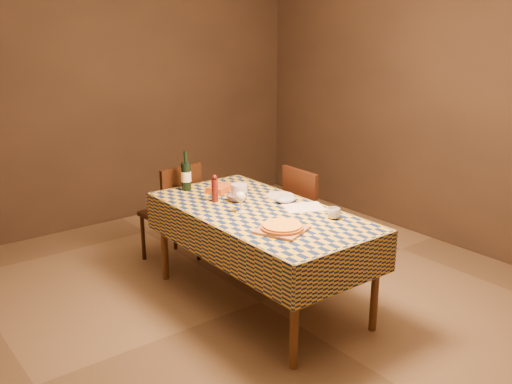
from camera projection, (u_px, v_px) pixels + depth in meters
room at (260, 134)px, 4.12m from camera, size 5.00×5.10×2.70m
dining_table at (260, 220)px, 4.32m from camera, size 0.94×1.84×0.77m
cutting_board at (282, 230)px, 3.87m from camera, size 0.39×0.39×0.02m
pizza at (282, 227)px, 3.86m from camera, size 0.36×0.36×0.03m
pepper_mill at (215, 189)px, 4.46m from camera, size 0.06×0.06×0.22m
bowl at (237, 198)px, 4.50m from camera, size 0.18×0.18×0.05m
wine_glass at (240, 198)px, 4.21m from camera, size 0.08×0.08×0.16m
wine_bottle at (186, 176)px, 4.76m from camera, size 0.10×0.10×0.33m
deli_tub at (239, 191)px, 4.58m from camera, size 0.16×0.16×0.11m
takeout_container at (220, 189)px, 4.74m from camera, size 0.25×0.22×0.05m
white_plate at (280, 196)px, 4.62m from camera, size 0.29×0.29×0.01m
tumbler at (334, 213)px, 4.10m from camera, size 0.11×0.11×0.08m
flour_patch at (304, 207)px, 4.35m from camera, size 0.36×0.33×0.00m
flour_bag at (286, 199)px, 4.47m from camera, size 0.20×0.16×0.05m
chair_far at (175, 208)px, 5.11m from camera, size 0.46×0.47×0.93m
chair_right at (309, 213)px, 4.99m from camera, size 0.44×0.43×0.93m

